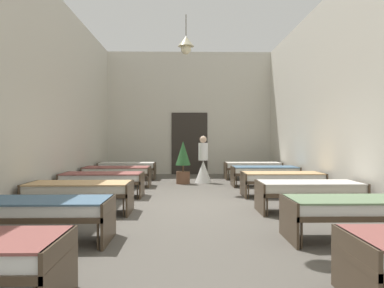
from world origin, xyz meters
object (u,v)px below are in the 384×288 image
(bed_right_row_4, at_px, (265,171))
(bed_left_row_5, at_px, (127,166))
(bed_left_row_1, at_px, (39,209))
(nurse_near_aisle, at_px, (203,166))
(bed_right_row_1, at_px, (357,208))
(potted_plant, at_px, (183,160))
(bed_right_row_2, at_px, (309,189))
(bed_right_row_5, at_px, (253,166))
(bed_left_row_2, at_px, (79,190))
(bed_left_row_4, at_px, (117,171))
(bed_left_row_3, at_px, (102,179))
(bed_right_row_3, at_px, (282,178))

(bed_right_row_4, relative_size, bed_left_row_5, 1.00)
(bed_left_row_1, distance_m, nurse_near_aisle, 7.09)
(bed_left_row_1, xyz_separation_m, bed_right_row_1, (4.27, 0.00, 0.00))
(potted_plant, bearing_deg, nurse_near_aisle, 24.20)
(bed_right_row_2, relative_size, bed_right_row_5, 1.00)
(bed_left_row_2, distance_m, bed_right_row_5, 7.12)
(bed_left_row_4, distance_m, nurse_near_aisle, 2.70)
(bed_left_row_3, bearing_deg, bed_left_row_4, 90.00)
(bed_left_row_3, height_order, bed_left_row_4, same)
(bed_left_row_4, bearing_deg, bed_right_row_2, -41.65)
(bed_right_row_3, bearing_deg, bed_right_row_1, -90.00)
(bed_left_row_1, distance_m, bed_right_row_4, 7.12)
(bed_right_row_1, distance_m, bed_right_row_5, 7.60)
(bed_left_row_4, height_order, bed_left_row_5, same)
(bed_left_row_5, height_order, potted_plant, potted_plant)
(bed_right_row_5, relative_size, nurse_near_aisle, 1.28)
(bed_left_row_3, distance_m, bed_right_row_5, 5.72)
(bed_left_row_2, height_order, bed_right_row_2, same)
(bed_right_row_1, height_order, bed_left_row_2, same)
(bed_right_row_1, height_order, bed_right_row_3, same)
(bed_left_row_3, bearing_deg, bed_right_row_2, -23.97)
(bed_right_row_2, bearing_deg, bed_right_row_5, 90.00)
(bed_left_row_5, bearing_deg, bed_right_row_1, -60.66)
(bed_right_row_1, relative_size, bed_right_row_5, 1.00)
(bed_left_row_5, xyz_separation_m, nurse_near_aisle, (2.53, -0.97, 0.09))
(bed_right_row_4, bearing_deg, nurse_near_aisle, 152.00)
(bed_left_row_4, bearing_deg, potted_plant, 18.67)
(bed_left_row_2, distance_m, bed_left_row_3, 1.90)
(potted_plant, bearing_deg, bed_right_row_4, -15.09)
(bed_right_row_3, distance_m, bed_left_row_4, 4.68)
(bed_right_row_1, bearing_deg, bed_right_row_4, 90.00)
(bed_left_row_1, relative_size, bed_left_row_4, 1.00)
(bed_left_row_5, xyz_separation_m, potted_plant, (1.90, -1.26, 0.27))
(bed_right_row_2, distance_m, bed_left_row_3, 4.68)
(bed_right_row_3, bearing_deg, bed_right_row_2, -90.00)
(bed_right_row_2, height_order, bed_left_row_5, same)
(bed_left_row_3, bearing_deg, potted_plant, 53.26)
(bed_right_row_4, bearing_deg, bed_left_row_5, 156.03)
(bed_right_row_5, bearing_deg, bed_right_row_2, -90.00)
(bed_right_row_1, height_order, potted_plant, potted_plant)
(bed_right_row_1, bearing_deg, bed_right_row_2, 90.00)
(bed_left_row_1, distance_m, potted_plant, 6.62)
(bed_left_row_3, xyz_separation_m, bed_left_row_4, (0.00, 1.90, 0.00))
(bed_right_row_1, xyz_separation_m, bed_right_row_2, (0.00, 1.90, 0.00))
(nurse_near_aisle, bearing_deg, potted_plant, -142.86)
(bed_left_row_1, xyz_separation_m, bed_right_row_4, (4.27, 5.70, 0.00))
(bed_left_row_2, xyz_separation_m, bed_right_row_2, (4.27, 0.00, 0.00))
(bed_left_row_4, xyz_separation_m, bed_right_row_4, (4.27, 0.00, 0.00))
(bed_left_row_2, bearing_deg, bed_left_row_1, -90.00)
(bed_right_row_3, height_order, bed_left_row_5, same)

